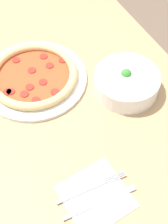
{
  "coord_description": "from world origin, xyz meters",
  "views": [
    {
      "loc": [
        0.54,
        -0.19,
        1.51
      ],
      "look_at": [
        0.07,
        0.05,
        0.78
      ],
      "focal_mm": 50.0,
      "sensor_mm": 36.0,
      "label": 1
    }
  ],
  "objects_px": {
    "bowl": "(127,81)",
    "pizza": "(34,76)",
    "knife": "(97,204)",
    "fork": "(91,188)"
  },
  "relations": [
    {
      "from": "bowl",
      "to": "fork",
      "type": "relative_size",
      "value": 1.05
    },
    {
      "from": "fork",
      "to": "knife",
      "type": "distance_m",
      "value": 0.04
    },
    {
      "from": "fork",
      "to": "knife",
      "type": "bearing_deg",
      "value": -96.22
    },
    {
      "from": "pizza",
      "to": "bowl",
      "type": "relative_size",
      "value": 1.68
    },
    {
      "from": "bowl",
      "to": "knife",
      "type": "xyz_separation_m",
      "value": [
        0.28,
        -0.25,
        -0.03
      ]
    },
    {
      "from": "pizza",
      "to": "knife",
      "type": "xyz_separation_m",
      "value": [
        0.45,
        -0.01,
        -0.01
      ]
    },
    {
      "from": "bowl",
      "to": "pizza",
      "type": "bearing_deg",
      "value": -124.76
    },
    {
      "from": "fork",
      "to": "knife",
      "type": "relative_size",
      "value": 0.97
    },
    {
      "from": "knife",
      "to": "fork",
      "type": "bearing_deg",
      "value": 83.78
    },
    {
      "from": "bowl",
      "to": "knife",
      "type": "bearing_deg",
      "value": -41.89
    }
  ]
}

